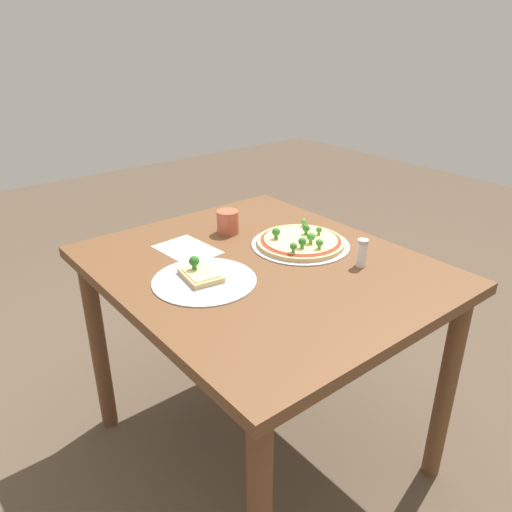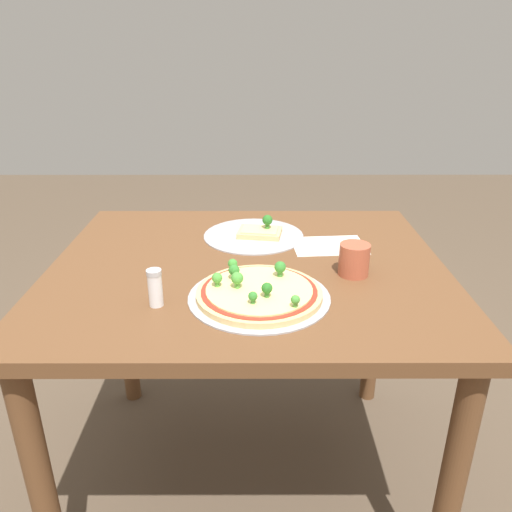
% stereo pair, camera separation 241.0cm
% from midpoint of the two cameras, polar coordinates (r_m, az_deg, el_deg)
% --- Properties ---
extents(ground_plane, '(8.00, 8.00, 0.00)m').
position_cam_midpoint_polar(ground_plane, '(1.50, -28.12, -48.83)').
color(ground_plane, brown).
extents(dining_table, '(1.06, 0.91, 0.77)m').
position_cam_midpoint_polar(dining_table, '(0.92, -38.21, -35.18)').
color(dining_table, brown).
rests_on(dining_table, ground_plane).
extents(pizza_tray_whole, '(0.34, 0.34, 0.06)m').
position_cam_midpoint_polar(pizza_tray_whole, '(0.83, -26.36, -25.72)').
color(pizza_tray_whole, '#A3A3A8').
rests_on(pizza_tray_whole, dining_table).
extents(pizza_tray_slice, '(0.31, 0.31, 0.07)m').
position_cam_midpoint_polar(pizza_tray_slice, '(0.91, -55.48, -31.23)').
color(pizza_tray_slice, '#A3A3A8').
rests_on(pizza_tray_slice, dining_table).
extents(drinking_cup, '(0.08, 0.08, 0.08)m').
position_cam_midpoint_polar(drinking_cup, '(1.00, -37.62, -16.67)').
color(drinking_cup, '#AD5138').
rests_on(drinking_cup, dining_table).
extents(condiment_shaker, '(0.03, 0.03, 0.09)m').
position_cam_midpoint_polar(condiment_shaker, '(0.67, -16.98, -36.68)').
color(condiment_shaker, silver).
rests_on(condiment_shaker, dining_table).
extents(paper_menu, '(0.22, 0.17, 0.00)m').
position_cam_midpoint_polar(paper_menu, '(1.03, -48.08, -22.00)').
color(paper_menu, silver).
rests_on(paper_menu, dining_table).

